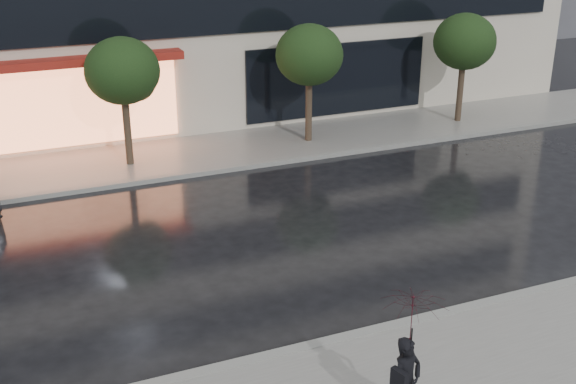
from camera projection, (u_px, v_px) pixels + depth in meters
ground at (375, 304)px, 14.73m from camera, size 120.00×120.00×0.00m
sidewalk_far at (221, 151)px, 23.46m from camera, size 60.00×3.50×0.12m
curb_near at (401, 325)px, 13.84m from camera, size 60.00×0.25×0.14m
curb_far at (239, 167)px, 21.96m from camera, size 60.00×0.25×0.14m
tree_mid_west at (124, 73)px, 21.13m from camera, size 2.20×2.20×3.99m
tree_mid_east at (311, 57)px, 23.28m from camera, size 2.20×2.20×3.99m
tree_far_east at (465, 43)px, 25.42m from camera, size 2.20×2.20×3.99m
pedestrian_with_umbrella at (411, 337)px, 10.65m from camera, size 1.24×1.25×2.27m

